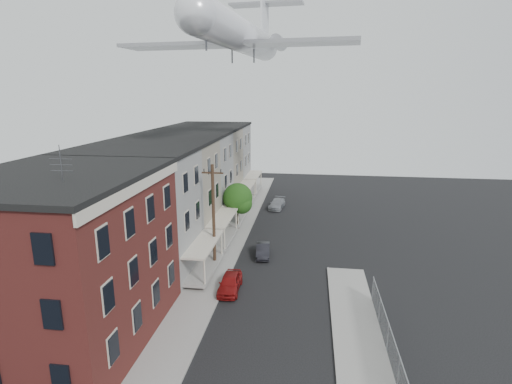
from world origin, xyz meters
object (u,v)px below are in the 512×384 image
car_near (230,283)px  car_mid (263,250)px  car_far (277,204)px  airplane (242,36)px  street_tree (239,199)px  utility_pole (214,216)px

car_near → car_mid: size_ratio=1.11×
car_far → airplane: (-2.97, -8.72, 19.45)m
car_far → airplane: size_ratio=0.16×
car_mid → airplane: 20.96m
street_tree → car_near: bearing=-82.6°
car_near → car_mid: (1.67, 6.91, -0.08)m
utility_pole → street_tree: (0.33, 9.92, -1.22)m
utility_pole → airplane: (0.77, 10.13, 15.37)m
car_near → car_far: size_ratio=0.94×
car_far → airplane: 21.52m
utility_pole → street_tree: 10.00m
street_tree → car_near: street_tree is taller
utility_pole → airplane: size_ratio=0.34×
car_far → car_near: bearing=-86.7°
street_tree → car_far: (3.41, 8.92, -2.86)m
utility_pole → car_near: utility_pole is taller
street_tree → utility_pole: bearing=-91.9°
car_mid → street_tree: bearing=110.8°
street_tree → car_near: (1.80, -13.84, -2.80)m
utility_pole → car_mid: bearing=38.2°
car_mid → car_far: size_ratio=0.85×
utility_pole → car_mid: 6.34m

